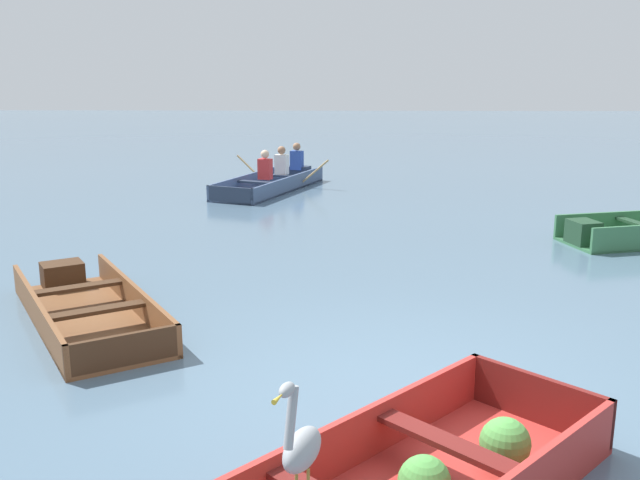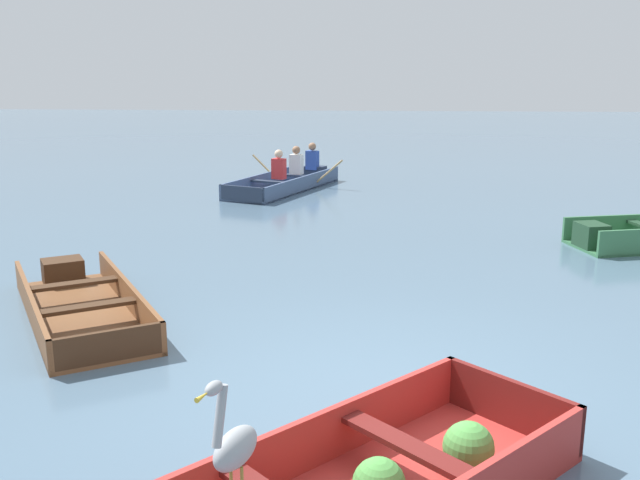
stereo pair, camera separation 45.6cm
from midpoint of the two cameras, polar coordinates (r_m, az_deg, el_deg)
name	(u,v)px [view 2 (the right image)]	position (r m, az deg, el deg)	size (l,w,h in m)	color
ground_plane	(378,395)	(5.96, 6.88, -12.26)	(80.00, 80.00, 0.00)	slate
skiff_wooden_brown_near_moored	(79,303)	(8.09, -17.17, -4.88)	(2.42, 3.04, 0.33)	brown
rowboat_slate_blue_with_crew	(289,179)	(15.79, -1.69, 4.86)	(2.41, 3.64, 0.90)	#475B7F
heron_on_dinghy	(234,445)	(3.41, -2.98, -16.08)	(0.24, 0.45, 0.84)	olive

